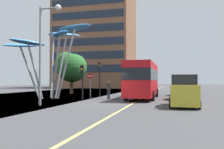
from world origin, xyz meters
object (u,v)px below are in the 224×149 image
object	(u,v)px
car_parked_far	(181,88)
car_parked_mid	(184,88)
car_parked_near	(184,92)
traffic_light_kerb_near	(82,75)
red_bus	(143,78)
street_lamp	(45,41)
no_entry_sign	(90,81)
leaf_sculpture	(49,42)
traffic_light_kerb_far	(99,72)
pedestrian	(109,90)

from	to	relation	value
car_parked_far	car_parked_mid	bearing A→B (deg)	-89.39
car_parked_near	car_parked_mid	world-z (taller)	car_parked_mid
traffic_light_kerb_near	car_parked_near	world-z (taller)	traffic_light_kerb_near
red_bus	street_lamp	bearing A→B (deg)	-125.12
red_bus	no_entry_sign	world-z (taller)	red_bus
car_parked_mid	street_lamp	world-z (taller)	street_lamp
leaf_sculpture	street_lamp	distance (m)	7.29
traffic_light_kerb_near	traffic_light_kerb_far	distance (m)	5.24
pedestrian	no_entry_sign	bearing A→B (deg)	149.54
red_bus	no_entry_sign	xyz separation A→B (m)	(-5.72, 0.00, -0.32)
pedestrian	car_parked_mid	bearing A→B (deg)	10.22
car_parked_mid	car_parked_far	xyz separation A→B (m)	(-0.07, 6.60, -0.12)
car_parked_mid	traffic_light_kerb_far	bearing A→B (deg)	170.22
traffic_light_kerb_near	car_parked_mid	size ratio (longest dim) A/B	0.82
traffic_light_kerb_near	car_parked_near	bearing A→B (deg)	-20.59
red_bus	no_entry_sign	size ratio (longest dim) A/B	3.81
traffic_light_kerb_far	car_parked_mid	xyz separation A→B (m)	(9.24, -1.59, -1.79)
leaf_sculpture	street_lamp	size ratio (longest dim) A/B	1.29
traffic_light_kerb_far	no_entry_sign	xyz separation A→B (m)	(-0.59, -1.49, -1.10)
street_lamp	no_entry_sign	size ratio (longest dim) A/B	2.80
traffic_light_kerb_near	street_lamp	size ratio (longest dim) A/B	0.44
traffic_light_kerb_near	pedestrian	world-z (taller)	traffic_light_kerb_near
car_parked_far	no_entry_sign	distance (m)	11.75
traffic_light_kerb_far	pedestrian	bearing A→B (deg)	-57.66
red_bus	traffic_light_kerb_far	distance (m)	5.40
street_lamp	pedestrian	xyz separation A→B (m)	(2.94, 7.40, -3.86)
car_parked_far	street_lamp	world-z (taller)	street_lamp
red_bus	street_lamp	distance (m)	11.13
traffic_light_kerb_far	no_entry_sign	distance (m)	1.95
car_parked_far	no_entry_sign	bearing A→B (deg)	-146.39
no_entry_sign	leaf_sculpture	bearing A→B (deg)	-147.25
pedestrian	leaf_sculpture	bearing A→B (deg)	-171.10
traffic_light_kerb_far	car_parked_mid	distance (m)	9.55
pedestrian	car_parked_far	bearing A→B (deg)	47.28
car_parked_near	street_lamp	distance (m)	10.79
car_parked_far	street_lamp	bearing A→B (deg)	-123.79
car_parked_mid	pedestrian	size ratio (longest dim) A/B	2.21
leaf_sculpture	pedestrian	bearing A→B (deg)	8.90
car_parked_mid	street_lamp	distance (m)	14.03
car_parked_mid	car_parked_far	world-z (taller)	car_parked_mid
pedestrian	no_entry_sign	distance (m)	2.96
leaf_sculpture	car_parked_far	size ratio (longest dim) A/B	2.36
traffic_light_kerb_near	pedestrian	size ratio (longest dim) A/B	1.80
car_parked_far	street_lamp	size ratio (longest dim) A/B	0.54
car_parked_far	leaf_sculpture	bearing A→B (deg)	-146.63
no_entry_sign	red_bus	bearing A→B (deg)	-0.04
leaf_sculpture	pedestrian	world-z (taller)	leaf_sculpture
traffic_light_kerb_near	no_entry_sign	xyz separation A→B (m)	(-0.49, 3.73, -0.64)
traffic_light_kerb_near	car_parked_far	size ratio (longest dim) A/B	0.81
street_lamp	leaf_sculpture	bearing A→B (deg)	116.79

